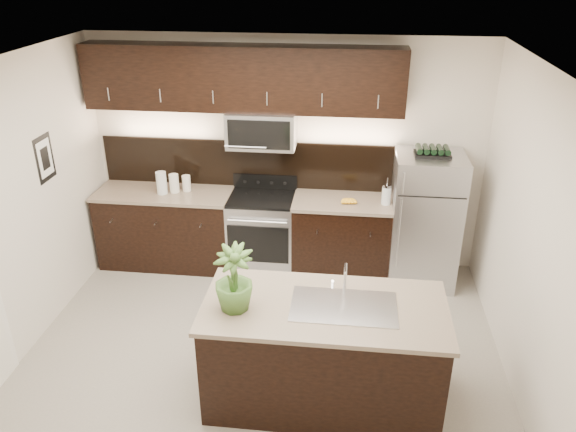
{
  "coord_description": "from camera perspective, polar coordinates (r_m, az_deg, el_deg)",
  "views": [
    {
      "loc": [
        0.75,
        -4.15,
        3.5
      ],
      "look_at": [
        0.19,
        0.55,
        1.25
      ],
      "focal_mm": 35.0,
      "sensor_mm": 36.0,
      "label": 1
    }
  ],
  "objects": [
    {
      "name": "french_press",
      "position": [
        6.3,
        9.96,
        2.16
      ],
      "size": [
        0.11,
        0.11,
        0.3
      ],
      "rotation": [
        0.0,
        0.0,
        -0.36
      ],
      "color": "silver",
      "rests_on": "counter_run"
    },
    {
      "name": "island",
      "position": [
        4.81,
        3.6,
        -13.66
      ],
      "size": [
        1.96,
        0.96,
        0.94
      ],
      "color": "black",
      "rests_on": "ground"
    },
    {
      "name": "plant",
      "position": [
        4.36,
        -5.55,
        -6.35
      ],
      "size": [
        0.32,
        0.32,
        0.55
      ],
      "primitive_type": "imported",
      "rotation": [
        0.0,
        0.0,
        -0.04
      ],
      "color": "#3D6126",
      "rests_on": "island"
    },
    {
      "name": "canisters",
      "position": [
        6.65,
        -11.79,
        3.29
      ],
      "size": [
        0.37,
        0.22,
        0.26
      ],
      "rotation": [
        0.0,
        0.0,
        0.42
      ],
      "color": "silver",
      "rests_on": "counter_run"
    },
    {
      "name": "refrigerator",
      "position": [
        6.45,
        13.71,
        -0.44
      ],
      "size": [
        0.74,
        0.67,
        1.53
      ],
      "primitive_type": "cube",
      "color": "#B2B2B7",
      "rests_on": "ground"
    },
    {
      "name": "upper_fixtures",
      "position": [
        6.25,
        -4.37,
        12.78
      ],
      "size": [
        3.49,
        0.4,
        1.66
      ],
      "color": "black",
      "rests_on": "counter_run"
    },
    {
      "name": "bananas",
      "position": [
        6.29,
        5.73,
        1.56
      ],
      "size": [
        0.2,
        0.16,
        0.06
      ],
      "primitive_type": "ellipsoid",
      "rotation": [
        0.0,
        0.0,
        0.11
      ],
      "color": "gold",
      "rests_on": "counter_run"
    },
    {
      "name": "ground",
      "position": [
        5.48,
        -2.74,
        -14.33
      ],
      "size": [
        4.5,
        4.5,
        0.0
      ],
      "primitive_type": "plane",
      "color": "gray",
      "rests_on": "ground"
    },
    {
      "name": "room_walls",
      "position": [
        4.57,
        -4.63,
        2.06
      ],
      "size": [
        4.52,
        4.02,
        2.71
      ],
      "color": "beige",
      "rests_on": "ground"
    },
    {
      "name": "counter_run",
      "position": [
        6.69,
        -4.36,
        -1.6
      ],
      "size": [
        3.51,
        0.65,
        0.94
      ],
      "color": "black",
      "rests_on": "ground"
    },
    {
      "name": "wine_rack",
      "position": [
        6.15,
        14.48,
        6.35
      ],
      "size": [
        0.38,
        0.23,
        0.09
      ],
      "color": "black",
      "rests_on": "refrigerator"
    },
    {
      "name": "sink_faucet",
      "position": [
        4.53,
        5.69,
        -8.93
      ],
      "size": [
        0.84,
        0.5,
        0.28
      ],
      "color": "silver",
      "rests_on": "island"
    }
  ]
}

